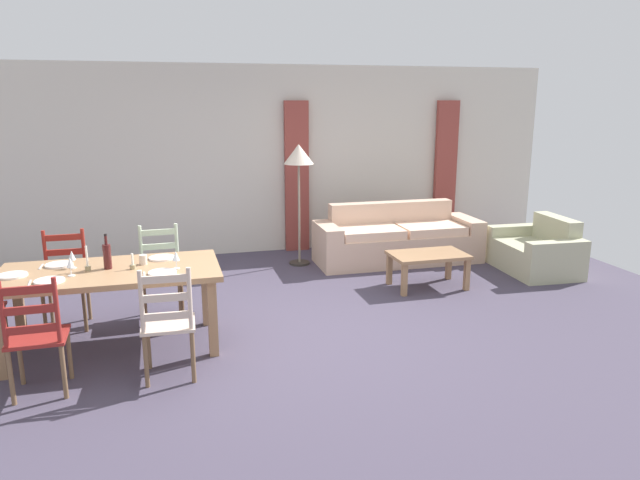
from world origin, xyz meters
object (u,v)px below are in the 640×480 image
(wine_bottle, at_px, (107,256))
(coffee_table, at_px, (428,259))
(dining_table, at_px, (110,279))
(dining_chair_near_right, at_px, (168,323))
(wine_glass_far_left, at_px, (72,256))
(couch, at_px, (396,240))
(dining_chair_far_right, at_px, (161,273))
(wine_glass_near_right, at_px, (176,257))
(armchair_upholstered, at_px, (539,253))
(dining_chair_far_left, at_px, (66,280))
(wine_glass_near_left, at_px, (70,263))
(coffee_cup_primary, at_px, (143,260))
(dining_chair_near_left, at_px, (36,336))
(standing_lamp, at_px, (299,162))

(wine_bottle, relative_size, coffee_table, 0.35)
(wine_bottle, bearing_deg, dining_table, -67.85)
(dining_chair_near_right, relative_size, wine_glass_far_left, 5.96)
(dining_table, bearing_deg, couch, 30.42)
(dining_chair_far_right, distance_m, wine_glass_far_left, 1.02)
(wine_glass_near_right, relative_size, armchair_upholstered, 0.13)
(dining_chair_far_left, xyz_separation_m, dining_chair_far_right, (0.92, -0.01, 0.00))
(wine_glass_near_right, distance_m, couch, 3.83)
(wine_glass_near_left, xyz_separation_m, coffee_cup_primary, (0.58, 0.21, -0.07))
(dining_chair_far_right, bearing_deg, wine_glass_near_left, -131.06)
(dining_chair_far_right, relative_size, coffee_table, 1.07)
(dining_chair_far_right, xyz_separation_m, armchair_upholstered, (4.80, 0.44, -0.23))
(dining_table, distance_m, armchair_upholstered, 5.37)
(dining_chair_near_left, height_order, coffee_table, dining_chair_near_left)
(wine_glass_far_left, relative_size, couch, 0.07)
(wine_glass_near_left, relative_size, coffee_table, 0.18)
(wine_glass_near_right, distance_m, wine_glass_far_left, 0.93)
(coffee_cup_primary, distance_m, couch, 3.93)
(coffee_cup_primary, bearing_deg, couch, 31.37)
(coffee_cup_primary, bearing_deg, standing_lamp, 48.22)
(couch, bearing_deg, wine_glass_near_left, -150.19)
(wine_bottle, xyz_separation_m, standing_lamp, (2.28, 2.28, 0.54))
(wine_glass_near_left, height_order, wine_glass_near_right, same)
(wine_glass_near_left, distance_m, coffee_table, 3.99)
(dining_chair_far_left, height_order, dining_chair_far_right, same)
(wine_glass_near_right, bearing_deg, dining_chair_far_left, 141.18)
(wine_glass_near_right, xyz_separation_m, wine_glass_far_left, (-0.89, 0.26, 0.00))
(dining_chair_far_right, xyz_separation_m, wine_bottle, (-0.44, -0.68, 0.39))
(dining_chair_near_left, relative_size, wine_glass_far_left, 5.96)
(wine_glass_near_right, bearing_deg, standing_lamp, 55.23)
(wine_bottle, bearing_deg, dining_chair_near_right, -57.64)
(coffee_cup_primary, bearing_deg, dining_chair_near_right, -77.34)
(dining_chair_near_left, relative_size, wine_glass_near_left, 5.96)
(standing_lamp, bearing_deg, wine_glass_near_left, -136.56)
(wine_bottle, xyz_separation_m, coffee_cup_primary, (0.30, 0.06, -0.07))
(dining_chair_far_right, height_order, armchair_upholstered, dining_chair_far_right)
(dining_chair_near_left, height_order, standing_lamp, standing_lamp)
(coffee_table, distance_m, standing_lamp, 2.16)
(dining_chair_near_left, bearing_deg, dining_chair_near_right, 1.01)
(dining_chair_far_left, distance_m, coffee_table, 4.01)
(dining_table, relative_size, standing_lamp, 1.16)
(dining_table, xyz_separation_m, wine_bottle, (-0.01, 0.03, 0.20))
(dining_chair_far_right, xyz_separation_m, coffee_table, (3.09, 0.19, -0.12))
(wine_bottle, bearing_deg, dining_chair_far_right, 57.12)
(dining_chair_near_right, distance_m, wine_glass_near_left, 1.06)
(coffee_cup_primary, xyz_separation_m, armchair_upholstered, (4.95, 1.06, -0.55))
(dining_chair_far_left, height_order, coffee_table, dining_chair_far_left)
(dining_chair_near_left, xyz_separation_m, couch, (4.10, 2.87, -0.19))
(dining_chair_near_right, distance_m, dining_chair_far_right, 1.45)
(wine_bottle, bearing_deg, armchair_upholstered, 12.07)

